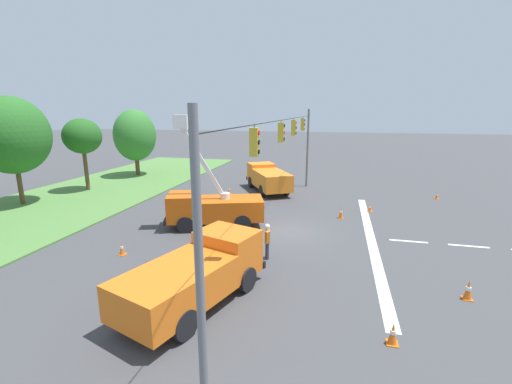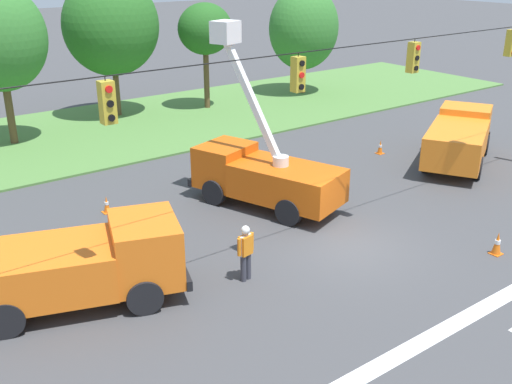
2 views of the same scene
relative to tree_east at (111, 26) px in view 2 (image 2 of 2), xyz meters
The scene contains 14 objects.
ground_plane 21.26m from the tree_east, 93.28° to the right, with size 200.00×200.00×0.00m, color #424244.
grass_verge 5.94m from the tree_east, 114.77° to the right, with size 56.00×12.00×0.10m, color #517F3D.
signal_gantry 20.60m from the tree_east, 93.36° to the right, with size 26.20×0.33×7.20m.
tree_east is the anchor object (origin of this frame).
tree_far_east 5.52m from the tree_east, 16.62° to the right, with size 3.31×3.17×6.42m.
tree_east_end 13.04m from the tree_east, ahead, with size 4.95×4.25×7.21m.
utility_truck_bucket_lift 16.48m from the tree_east, 94.69° to the right, with size 4.05×6.35×6.83m.
utility_truck_support_near 19.95m from the tree_east, 62.61° to the right, with size 6.85×5.25×2.21m.
utility_truck_support_far 21.23m from the tree_east, 117.55° to the right, with size 6.62×4.31×2.25m.
road_worker 21.32m from the tree_east, 104.43° to the right, with size 0.64×0.31×1.77m.
traffic_cone_foreground_left 16.72m from the tree_east, 63.41° to the right, with size 0.36×0.36×0.68m.
traffic_cone_mid_left 18.20m from the tree_east, 117.97° to the right, with size 0.36×0.36×0.76m.
traffic_cone_near_bucket 24.36m from the tree_east, 84.54° to the right, with size 0.36×0.36×0.77m.
traffic_cone_far_left 15.38m from the tree_east, 116.40° to the right, with size 0.36×0.36×0.66m.
Camera 2 is at (-13.16, -12.42, 9.08)m, focal length 42.00 mm.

